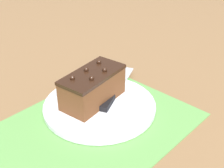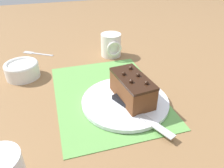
% 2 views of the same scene
% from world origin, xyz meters
% --- Properties ---
extents(ground_plane, '(3.00, 3.00, 0.00)m').
position_xyz_m(ground_plane, '(0.00, 0.00, 0.00)').
color(ground_plane, olive).
extents(placemat_woven, '(0.46, 0.34, 0.00)m').
position_xyz_m(placemat_woven, '(0.00, 0.00, 0.00)').
color(placemat_woven, '#609E4C').
rests_on(placemat_woven, ground_plane).
extents(cake_plate, '(0.27, 0.27, 0.01)m').
position_xyz_m(cake_plate, '(0.07, 0.04, 0.01)').
color(cake_plate, white).
rests_on(cake_plate, placemat_woven).
extents(chocolate_cake, '(0.17, 0.10, 0.09)m').
position_xyz_m(chocolate_cake, '(0.07, 0.06, 0.06)').
color(chocolate_cake, brown).
rests_on(chocolate_cake, cake_plate).
extents(serving_knife, '(0.21, 0.11, 0.01)m').
position_xyz_m(serving_knife, '(0.11, 0.04, 0.02)').
color(serving_knife, black).
rests_on(serving_knife, cake_plate).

